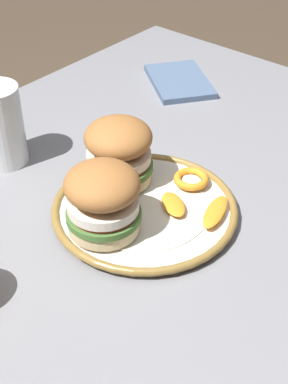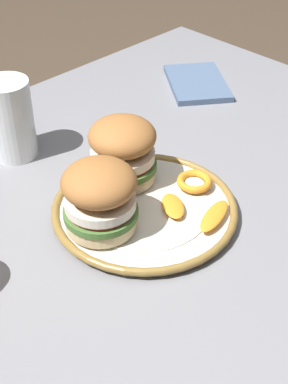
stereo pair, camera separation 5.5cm
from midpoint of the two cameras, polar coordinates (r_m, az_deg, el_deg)
name	(u,v)px [view 1 (the left image)]	position (r m, az deg, el deg)	size (l,w,h in m)	color
dining_table	(139,270)	(0.89, -2.34, -8.03)	(1.19, 0.90, 0.75)	gray
dinner_plate	(144,208)	(0.82, -1.94, -1.74)	(0.27, 0.27, 0.02)	silver
sandwich_half_left	(103,198)	(0.74, -6.36, -0.71)	(0.14, 0.14, 0.10)	beige
sandwich_half_right	(119,151)	(0.84, -4.52, 4.20)	(0.14, 0.14, 0.10)	beige
orange_peel_curled	(191,179)	(0.85, 3.00, 1.28)	(0.07, 0.07, 0.01)	orange
orange_peel_strip_long	(173,204)	(0.80, 1.06, -1.32)	(0.06, 0.07, 0.01)	orange
orange_peel_strip_short	(215,212)	(0.79, 5.35, -2.08)	(0.08, 0.05, 0.01)	orange
drinking_glass	(1,131)	(0.94, -16.09, 6.01)	(0.08, 0.08, 0.13)	white
folded_napkin	(179,81)	(1.17, 2.27, 11.23)	(0.16, 0.11, 0.01)	slate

